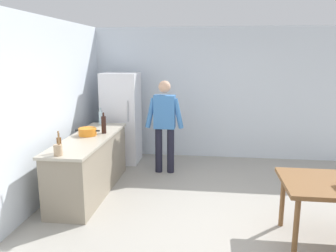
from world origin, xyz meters
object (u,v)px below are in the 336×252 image
object	(u,v)px
refrigerator	(121,118)
cooking_pot	(87,132)
person	(165,121)
bottle_water_clear	(101,117)
bottle_wine_dark	(104,124)
bottle_beer_brown	(59,145)
utensil_jar	(58,149)

from	to	relation	value
refrigerator	cooking_pot	distance (m)	1.51
person	bottle_water_clear	bearing A→B (deg)	-176.67
cooking_pot	bottle_water_clear	bearing A→B (deg)	94.69
cooking_pot	bottle_wine_dark	distance (m)	0.29
bottle_beer_brown	utensil_jar	bearing A→B (deg)	-71.77
refrigerator	bottle_beer_brown	size ratio (longest dim) A/B	6.92
refrigerator	cooking_pot	xyz separation A→B (m)	(-0.15, -1.50, 0.06)
refrigerator	bottle_water_clear	distance (m)	0.67
refrigerator	bottle_beer_brown	world-z (taller)	refrigerator
person	cooking_pot	bearing A→B (deg)	-139.31
refrigerator	cooking_pot	bearing A→B (deg)	-95.74
refrigerator	bottle_beer_brown	bearing A→B (deg)	-94.22
cooking_pot	utensil_jar	size ratio (longest dim) A/B	1.25
person	bottle_beer_brown	distance (m)	2.21
bottle_wine_dark	person	bearing A→B (deg)	40.90
cooking_pot	bottle_wine_dark	world-z (taller)	bottle_wine_dark
cooking_pot	utensil_jar	bearing A→B (deg)	-89.39
refrigerator	utensil_jar	distance (m)	2.58
bottle_wine_dark	utensil_jar	bearing A→B (deg)	-99.08
utensil_jar	cooking_pot	bearing A→B (deg)	90.61
refrigerator	bottle_wine_dark	distance (m)	1.33
bottle_beer_brown	bottle_wine_dark	bearing A→B (deg)	77.90
cooking_pot	bottle_water_clear	xyz separation A→B (m)	(-0.07, 0.88, 0.07)
refrigerator	person	size ratio (longest dim) A/B	1.06
utensil_jar	bottle_water_clear	distance (m)	1.96
utensil_jar	refrigerator	bearing A→B (deg)	86.90
bottle_water_clear	cooking_pot	bearing A→B (deg)	-85.31
utensil_jar	person	bearing A→B (deg)	61.69
refrigerator	person	distance (m)	1.10
utensil_jar	bottle_water_clear	world-z (taller)	utensil_jar
refrigerator	bottle_wine_dark	size ratio (longest dim) A/B	5.29
person	bottle_wine_dark	bearing A→B (deg)	-139.10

